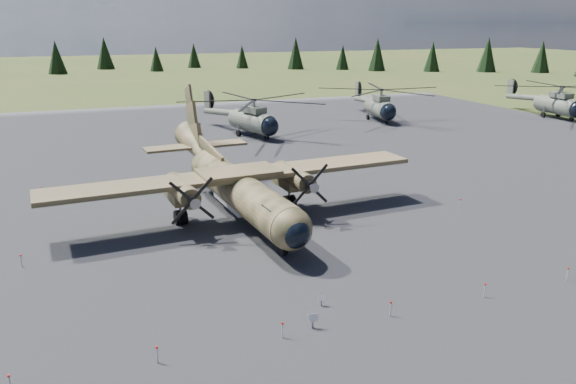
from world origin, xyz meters
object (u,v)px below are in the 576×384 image
object	(u,v)px
helicopter_near	(252,110)
helicopter_far	(559,95)
transport_plane	(234,180)
helicopter_mid	(380,98)

from	to	relation	value
helicopter_near	helicopter_far	bearing A→B (deg)	-20.28
helicopter_far	transport_plane	bearing A→B (deg)	-151.22
transport_plane	helicopter_near	bearing A→B (deg)	66.31
helicopter_near	helicopter_mid	size ratio (longest dim) A/B	1.05
helicopter_mid	helicopter_near	bearing A→B (deg)	-157.08
transport_plane	helicopter_far	bearing A→B (deg)	20.13
transport_plane	helicopter_near	distance (m)	31.97
helicopter_far	helicopter_mid	bearing A→B (deg)	168.56
helicopter_near	helicopter_far	size ratio (longest dim) A/B	1.04
helicopter_near	helicopter_mid	xyz separation A→B (m)	(22.38, 5.28, -0.08)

